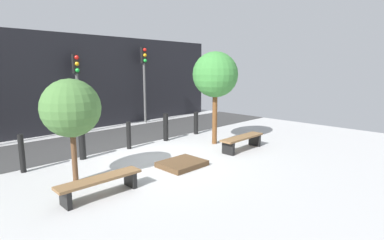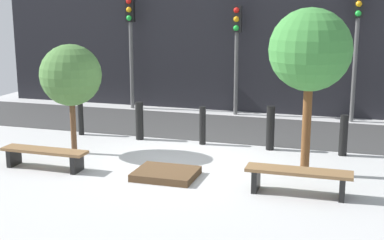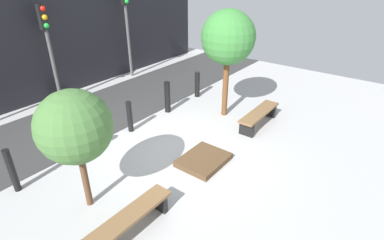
{
  "view_description": "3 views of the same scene",
  "coord_description": "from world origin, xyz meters",
  "px_view_note": "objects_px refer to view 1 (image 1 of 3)",
  "views": [
    {
      "loc": [
        -5.55,
        -6.82,
        2.73
      ],
      "look_at": [
        0.3,
        -1.03,
        1.3
      ],
      "focal_mm": 28.0,
      "sensor_mm": 36.0,
      "label": 1
    },
    {
      "loc": [
        3.45,
        -10.44,
        3.41
      ],
      "look_at": [
        0.4,
        -0.47,
        1.09
      ],
      "focal_mm": 50.0,
      "sensor_mm": 36.0,
      "label": 2
    },
    {
      "loc": [
        -5.06,
        -4.43,
        4.38
      ],
      "look_at": [
        -0.37,
        -0.85,
        1.32
      ],
      "focal_mm": 28.0,
      "sensor_mm": 36.0,
      "label": 3
    }
  ],
  "objects_px": {
    "bench_left": "(100,183)",
    "bollard_far_left": "(22,153)",
    "planter_bed": "(182,164)",
    "bollard_left": "(82,144)",
    "bollard_far_right": "(196,123)",
    "tree_behind_left_bench": "(71,108)",
    "bench_right": "(242,140)",
    "bollard_right": "(166,127)",
    "traffic_light_mid_east": "(144,71)",
    "bollard_center": "(129,135)",
    "tree_behind_right_bench": "(215,75)",
    "traffic_light_mid_west": "(77,79)"
  },
  "relations": [
    {
      "from": "traffic_light_mid_east",
      "to": "tree_behind_right_bench",
      "type": "bearing_deg",
      "value": -98.99
    },
    {
      "from": "bollard_far_right",
      "to": "tree_behind_left_bench",
      "type": "bearing_deg",
      "value": -164.73
    },
    {
      "from": "tree_behind_right_bench",
      "to": "bollard_far_right",
      "type": "xyz_separation_m",
      "value": [
        0.7,
        1.61,
        -2.02
      ]
    },
    {
      "from": "bench_right",
      "to": "traffic_light_mid_west",
      "type": "relative_size",
      "value": 0.58
    },
    {
      "from": "bench_left",
      "to": "tree_behind_left_bench",
      "type": "relative_size",
      "value": 0.75
    },
    {
      "from": "tree_behind_right_bench",
      "to": "traffic_light_mid_west",
      "type": "height_order",
      "value": "tree_behind_right_bench"
    },
    {
      "from": "bollard_far_right",
      "to": "bollard_right",
      "type": "bearing_deg",
      "value": 180.0
    },
    {
      "from": "tree_behind_left_bench",
      "to": "bollard_left",
      "type": "distance_m",
      "value": 2.29
    },
    {
      "from": "bollard_left",
      "to": "traffic_light_mid_east",
      "type": "height_order",
      "value": "traffic_light_mid_east"
    },
    {
      "from": "bench_right",
      "to": "bollard_left",
      "type": "relative_size",
      "value": 1.99
    },
    {
      "from": "bench_right",
      "to": "traffic_light_mid_west",
      "type": "xyz_separation_m",
      "value": [
        -2.61,
        6.54,
        1.95
      ]
    },
    {
      "from": "bench_right",
      "to": "bollard_right",
      "type": "xyz_separation_m",
      "value": [
        -0.95,
        2.84,
        0.18
      ]
    },
    {
      "from": "bench_right",
      "to": "traffic_light_mid_east",
      "type": "relative_size",
      "value": 0.51
    },
    {
      "from": "bollard_center",
      "to": "bollard_far_left",
      "type": "bearing_deg",
      "value": 180.0
    },
    {
      "from": "bollard_left",
      "to": "bollard_far_right",
      "type": "relative_size",
      "value": 1.02
    },
    {
      "from": "traffic_light_mid_east",
      "to": "bollard_center",
      "type": "bearing_deg",
      "value": -132.97
    },
    {
      "from": "bollard_right",
      "to": "traffic_light_mid_east",
      "type": "xyz_separation_m",
      "value": [
        1.79,
        3.7,
        2.06
      ]
    },
    {
      "from": "bench_left",
      "to": "bollard_far_left",
      "type": "distance_m",
      "value": 2.93
    },
    {
      "from": "bench_left",
      "to": "traffic_light_mid_east",
      "type": "relative_size",
      "value": 0.5
    },
    {
      "from": "bollard_far_left",
      "to": "traffic_light_mid_east",
      "type": "height_order",
      "value": "traffic_light_mid_east"
    },
    {
      "from": "tree_behind_right_bench",
      "to": "bollard_far_left",
      "type": "height_order",
      "value": "tree_behind_right_bench"
    },
    {
      "from": "bollard_far_right",
      "to": "traffic_light_mid_east",
      "type": "xyz_separation_m",
      "value": [
        0.14,
        3.7,
        2.11
      ]
    },
    {
      "from": "bollard_left",
      "to": "traffic_light_mid_east",
      "type": "relative_size",
      "value": 0.26
    },
    {
      "from": "bench_left",
      "to": "bollard_center",
      "type": "height_order",
      "value": "bollard_center"
    },
    {
      "from": "planter_bed",
      "to": "bollard_left",
      "type": "xyz_separation_m",
      "value": [
        -1.65,
        2.64,
        0.41
      ]
    },
    {
      "from": "bench_left",
      "to": "tree_behind_left_bench",
      "type": "height_order",
      "value": "tree_behind_left_bench"
    },
    {
      "from": "tree_behind_left_bench",
      "to": "traffic_light_mid_west",
      "type": "xyz_separation_m",
      "value": [
        2.61,
        5.31,
        0.49
      ]
    },
    {
      "from": "bollard_center",
      "to": "bollard_far_right",
      "type": "bearing_deg",
      "value": 0.0
    },
    {
      "from": "bollard_left",
      "to": "bollard_center",
      "type": "height_order",
      "value": "bollard_left"
    },
    {
      "from": "bench_right",
      "to": "bollard_center",
      "type": "height_order",
      "value": "bollard_center"
    },
    {
      "from": "bollard_center",
      "to": "bollard_far_right",
      "type": "height_order",
      "value": "bollard_center"
    },
    {
      "from": "bollard_left",
      "to": "traffic_light_mid_east",
      "type": "bearing_deg",
      "value": 35.97
    },
    {
      "from": "bench_right",
      "to": "tree_behind_left_bench",
      "type": "bearing_deg",
      "value": 166.25
    },
    {
      "from": "tree_behind_right_bench",
      "to": "bollard_far_right",
      "type": "height_order",
      "value": "tree_behind_right_bench"
    },
    {
      "from": "bench_right",
      "to": "bollard_far_right",
      "type": "height_order",
      "value": "bollard_far_right"
    },
    {
      "from": "bench_left",
      "to": "tree_behind_right_bench",
      "type": "bearing_deg",
      "value": 13.75
    },
    {
      "from": "tree_behind_left_bench",
      "to": "bollard_center",
      "type": "height_order",
      "value": "tree_behind_left_bench"
    },
    {
      "from": "tree_behind_left_bench",
      "to": "tree_behind_right_bench",
      "type": "xyz_separation_m",
      "value": [
        5.21,
        0.0,
        0.69
      ]
    },
    {
      "from": "bollard_far_right",
      "to": "traffic_light_mid_west",
      "type": "distance_m",
      "value": 5.28
    },
    {
      "from": "traffic_light_mid_east",
      "to": "planter_bed",
      "type": "bearing_deg",
      "value": -118.53
    },
    {
      "from": "tree_behind_right_bench",
      "to": "bollard_right",
      "type": "relative_size",
      "value": 3.16
    },
    {
      "from": "bollard_right",
      "to": "tree_behind_left_bench",
      "type": "bearing_deg",
      "value": -159.24
    },
    {
      "from": "bench_left",
      "to": "bollard_far_left",
      "type": "bearing_deg",
      "value": 104.3
    },
    {
      "from": "planter_bed",
      "to": "bollard_left",
      "type": "height_order",
      "value": "bollard_left"
    },
    {
      "from": "bench_right",
      "to": "tree_behind_left_bench",
      "type": "xyz_separation_m",
      "value": [
        -5.21,
        1.23,
        1.46
      ]
    },
    {
      "from": "bench_left",
      "to": "bollard_center",
      "type": "xyz_separation_m",
      "value": [
        2.61,
        2.84,
        0.16
      ]
    },
    {
      "from": "planter_bed",
      "to": "bollard_center",
      "type": "height_order",
      "value": "bollard_center"
    },
    {
      "from": "tree_behind_left_bench",
      "to": "bollard_far_right",
      "type": "xyz_separation_m",
      "value": [
        5.91,
        1.61,
        -1.33
      ]
    },
    {
      "from": "tree_behind_right_bench",
      "to": "traffic_light_mid_west",
      "type": "distance_m",
      "value": 5.92
    },
    {
      "from": "tree_behind_right_bench",
      "to": "bollard_center",
      "type": "height_order",
      "value": "tree_behind_right_bench"
    }
  ]
}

